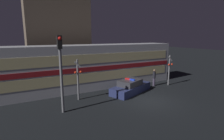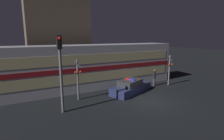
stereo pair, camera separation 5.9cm
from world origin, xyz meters
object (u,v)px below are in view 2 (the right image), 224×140
Objects in this scene: train at (94,66)px; police_car at (131,87)px; crossing_signal_near at (169,69)px; pedestrian at (154,77)px; traffic_light_corner at (61,68)px.

police_car is (2.36, -3.38, -1.73)m from train.
train is at bearing 157.10° from crossing_signal_near.
pedestrian is 10.85m from traffic_light_corner.
police_car is 1.47× the size of crossing_signal_near.
police_car is 2.68× the size of pedestrian.
police_car is at bearing -177.95° from crossing_signal_near.
traffic_light_corner is at bearing -132.43° from train.
pedestrian is (3.54, 0.71, 0.42)m from police_car.
pedestrian reaches higher than police_car.
police_car is 0.91× the size of traffic_light_corner.
traffic_light_corner reaches higher than train.
pedestrian is at bearing -24.36° from train.
train is 4.47m from police_car.
crossing_signal_near is (5.20, 0.19, 1.29)m from police_car.
train is 5.45× the size of crossing_signal_near.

